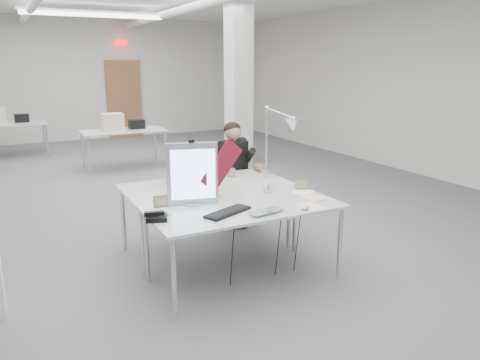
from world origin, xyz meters
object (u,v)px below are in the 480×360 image
object	(u,v)px
desk_phone	(157,218)
office_chair	(231,185)
desk_main	(244,207)
bankers_lamp	(211,179)
architect_lamp	(278,140)
seated_person	(233,157)
laptop	(270,213)
monitor	(192,174)
beige_monitor	(187,168)

from	to	relation	value
desk_phone	office_chair	bearing A→B (deg)	64.46
desk_main	bankers_lamp	size ratio (longest dim) A/B	4.84
desk_phone	architect_lamp	distance (m)	1.79
seated_person	architect_lamp	world-z (taller)	architect_lamp
laptop	desk_phone	xyz separation A→B (m)	(-0.93, 0.32, 0.01)
monitor	architect_lamp	xyz separation A→B (m)	(1.16, 0.36, 0.18)
beige_monitor	seated_person	bearing A→B (deg)	36.18
desk_main	desk_phone	bearing A→B (deg)	-178.94
desk_phone	architect_lamp	xyz separation A→B (m)	(1.61, 0.65, 0.45)
office_chair	desk_main	bearing A→B (deg)	-133.91
laptop	bankers_lamp	world-z (taller)	bankers_lamp
seated_person	office_chair	bearing A→B (deg)	68.05
office_chair	desk_phone	distance (m)	2.14
office_chair	seated_person	xyz separation A→B (m)	(0.00, -0.05, 0.37)
bankers_lamp	beige_monitor	size ratio (longest dim) A/B	0.97
monitor	desk_phone	xyz separation A→B (m)	(-0.45, -0.29, -0.27)
desk_phone	beige_monitor	size ratio (longest dim) A/B	0.46
office_chair	architect_lamp	world-z (taller)	architect_lamp
desk_phone	beige_monitor	distance (m)	1.23
laptop	seated_person	bearing A→B (deg)	63.38
desk_main	seated_person	xyz separation A→B (m)	(0.62, 1.48, 0.16)
desk_main	desk_phone	distance (m)	0.85
desk_main	monitor	bearing A→B (deg)	145.79
desk_main	monitor	xyz separation A→B (m)	(-0.40, 0.27, 0.31)
monitor	desk_phone	bearing A→B (deg)	-131.58
seated_person	monitor	distance (m)	1.58
desk_main	seated_person	bearing A→B (deg)	67.36
beige_monitor	architect_lamp	xyz separation A→B (m)	(0.93, -0.37, 0.29)
desk_main	bankers_lamp	distance (m)	0.49
seated_person	bankers_lamp	bearing A→B (deg)	-147.69
monitor	desk_main	bearing A→B (deg)	-18.78
seated_person	architect_lamp	distance (m)	0.91
seated_person	desk_phone	xyz separation A→B (m)	(-1.47, -1.49, -0.12)
office_chair	monitor	bearing A→B (deg)	-151.10
monitor	architect_lamp	bearing A→B (deg)	32.87
office_chair	beige_monitor	world-z (taller)	beige_monitor
office_chair	desk_phone	world-z (taller)	office_chair
laptop	architect_lamp	world-z (taller)	architect_lamp
bankers_lamp	office_chair	bearing A→B (deg)	36.11
monitor	desk_phone	distance (m)	0.60
bankers_lamp	desk_phone	distance (m)	0.85
bankers_lamp	laptop	bearing A→B (deg)	-92.86
architect_lamp	beige_monitor	bearing A→B (deg)	179.66
monitor	laptop	bearing A→B (deg)	-36.11
laptop	desk_phone	world-z (taller)	desk_phone
office_chair	seated_person	world-z (taller)	seated_person
office_chair	laptop	world-z (taller)	office_chair
bankers_lamp	desk_phone	world-z (taller)	bankers_lamp
bankers_lamp	desk_main	bearing A→B (deg)	-90.41
seated_person	desk_phone	bearing A→B (deg)	-156.44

